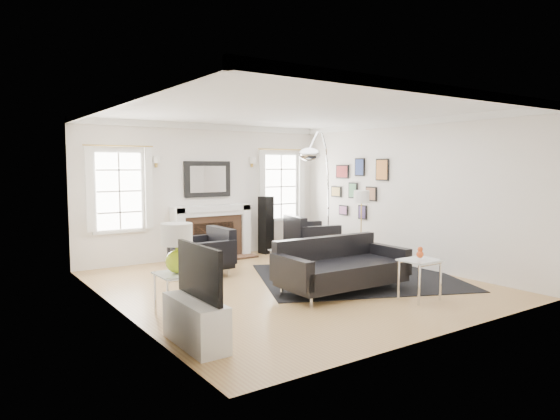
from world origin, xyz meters
TOP-DOWN VIEW (x-y plane):
  - floor at (0.00, 0.00)m, footprint 6.00×6.00m
  - back_wall at (0.00, 3.00)m, footprint 5.50×0.04m
  - front_wall at (0.00, -3.00)m, footprint 5.50×0.04m
  - left_wall at (-2.75, 0.00)m, footprint 0.04×6.00m
  - right_wall at (2.75, 0.00)m, footprint 0.04×6.00m
  - ceiling at (0.00, 0.00)m, footprint 5.50×6.00m
  - crown_molding at (0.00, 0.00)m, footprint 5.50×6.00m
  - fireplace at (0.00, 2.79)m, footprint 1.70×0.69m
  - mantel_mirror at (0.00, 2.95)m, footprint 1.05×0.07m
  - window_left at (-1.85, 2.95)m, footprint 1.24×0.15m
  - window_right at (1.85, 2.95)m, footprint 1.24×0.15m
  - gallery_wall at (2.72, 1.30)m, footprint 0.04×1.73m
  - tv_unit at (-2.44, -1.70)m, footprint 0.35×1.00m
  - area_rug at (1.25, -0.28)m, footprint 4.11×3.83m
  - sofa at (0.37, -0.81)m, footprint 2.07×0.98m
  - armchair_left at (-0.81, 1.44)m, footprint 0.92×1.01m
  - armchair_right at (1.97, 2.03)m, footprint 1.11×1.20m
  - coffee_table at (0.79, 0.80)m, footprint 0.84×0.84m
  - side_table_left at (-2.20, -0.63)m, footprint 0.52×0.52m
  - nesting_table at (0.98, -1.85)m, footprint 0.54×0.45m
  - gourd_lamp at (-2.20, -0.63)m, footprint 0.40×0.40m
  - orange_vase at (0.98, -1.85)m, footprint 0.10×0.10m
  - arc_floor_lamp at (1.42, 0.97)m, footprint 1.90×1.76m
  - stick_floor_lamp at (1.98, 0.41)m, footprint 0.30×0.30m
  - speaker_tower at (1.26, 2.65)m, footprint 0.29×0.29m

SIDE VIEW (x-z plane):
  - floor at x=0.00m, z-range 0.00..0.00m
  - area_rug at x=1.25m, z-range 0.00..0.01m
  - tv_unit at x=-2.44m, z-range -0.22..0.87m
  - coffee_table at x=0.79m, z-range 0.15..0.53m
  - sofa at x=0.37m, z-range 0.03..0.70m
  - armchair_left at x=-0.81m, z-range 0.04..0.72m
  - armchair_right at x=1.97m, z-range 0.04..0.74m
  - side_table_left at x=-2.20m, z-range 0.18..0.74m
  - nesting_table at x=0.98m, z-range 0.18..0.77m
  - fireplace at x=0.00m, z-range -0.01..1.10m
  - speaker_tower at x=1.26m, z-range 0.00..1.26m
  - orange_vase at x=0.98m, z-range 0.60..0.77m
  - gourd_lamp at x=-2.20m, z-range 0.62..1.25m
  - stick_floor_lamp at x=1.98m, z-range 0.54..2.00m
  - back_wall at x=0.00m, z-range 0.00..2.80m
  - front_wall at x=0.00m, z-range 0.00..2.80m
  - left_wall at x=-2.75m, z-range 0.00..2.80m
  - right_wall at x=2.75m, z-range 0.00..2.80m
  - arc_floor_lamp at x=1.42m, z-range 0.11..2.79m
  - window_left at x=-1.85m, z-range 0.65..2.27m
  - window_right at x=1.85m, z-range 0.65..2.27m
  - gallery_wall at x=2.72m, z-range 0.89..2.18m
  - mantel_mirror at x=0.00m, z-range 1.27..2.02m
  - crown_molding at x=0.00m, z-range 2.68..2.80m
  - ceiling at x=0.00m, z-range 2.79..2.81m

